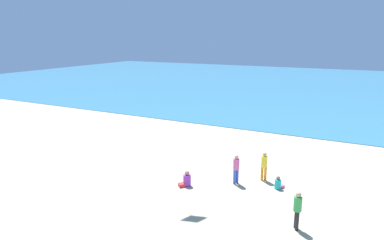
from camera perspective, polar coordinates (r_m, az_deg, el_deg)
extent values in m
plane|color=#C6B58C|center=(17.10, 2.57, -12.14)|extent=(120.00, 120.00, 0.00)
cube|color=teal|center=(56.85, 20.65, 5.39)|extent=(120.00, 60.00, 0.05)
cylinder|color=black|center=(14.77, 16.95, -15.49)|extent=(0.14, 0.14, 0.80)
cylinder|color=black|center=(14.62, 17.13, -15.82)|extent=(0.14, 0.14, 0.80)
cylinder|color=green|center=(14.38, 17.24, -13.22)|extent=(0.42, 0.42, 0.60)
sphere|color=tan|center=(14.20, 17.36, -11.78)|extent=(0.22, 0.22, 0.22)
cylinder|color=orange|center=(18.77, 12.14, -8.72)|extent=(0.14, 0.14, 0.78)
cylinder|color=orange|center=(18.76, 11.60, -8.70)|extent=(0.14, 0.14, 0.78)
cylinder|color=yellow|center=(18.51, 11.98, -6.75)|extent=(0.39, 0.39, 0.59)
sphere|color=tan|center=(18.38, 12.04, -5.61)|extent=(0.21, 0.21, 0.21)
cylinder|color=blue|center=(18.17, 7.56, -9.28)|extent=(0.14, 0.14, 0.78)
cylinder|color=blue|center=(18.07, 7.11, -9.40)|extent=(0.14, 0.14, 0.78)
cylinder|color=#D8599E|center=(17.87, 7.40, -7.31)|extent=(0.43, 0.43, 0.59)
sphere|color=tan|center=(17.73, 7.44, -6.13)|extent=(0.22, 0.22, 0.22)
cylinder|color=#19ADB2|center=(18.00, 14.13, -10.34)|extent=(0.44, 0.44, 0.49)
sphere|color=#846047|center=(17.87, 14.19, -9.36)|extent=(0.20, 0.20, 0.20)
cube|color=#D8599E|center=(18.20, 14.54, -10.69)|extent=(0.40, 0.43, 0.14)
cylinder|color=purple|center=(17.77, -0.83, -10.04)|extent=(0.55, 0.55, 0.59)
sphere|color=#A87A5B|center=(17.61, -0.83, -8.83)|extent=(0.24, 0.24, 0.24)
cube|color=red|center=(17.79, -1.56, -10.76)|extent=(0.52, 0.52, 0.17)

